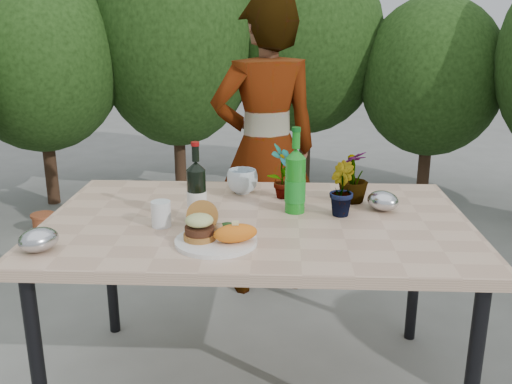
{
  "coord_description": "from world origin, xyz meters",
  "views": [
    {
      "loc": [
        0.09,
        -2.04,
        1.48
      ],
      "look_at": [
        0.0,
        -0.08,
        0.88
      ],
      "focal_mm": 40.0,
      "sensor_mm": 36.0,
      "label": 1
    }
  ],
  "objects_px": {
    "patio_table": "(257,233)",
    "wine_bottle": "(197,193)",
    "person": "(265,150)",
    "dinner_plate": "(216,241)"
  },
  "relations": [
    {
      "from": "person",
      "to": "patio_table",
      "type": "bearing_deg",
      "value": 72.22
    },
    {
      "from": "patio_table",
      "to": "wine_bottle",
      "type": "height_order",
      "value": "wine_bottle"
    },
    {
      "from": "patio_table",
      "to": "wine_bottle",
      "type": "xyz_separation_m",
      "value": [
        -0.22,
        -0.05,
        0.17
      ]
    },
    {
      "from": "dinner_plate",
      "to": "wine_bottle",
      "type": "height_order",
      "value": "wine_bottle"
    },
    {
      "from": "dinner_plate",
      "to": "wine_bottle",
      "type": "xyz_separation_m",
      "value": [
        -0.09,
        0.21,
        0.1
      ]
    },
    {
      "from": "patio_table",
      "to": "person",
      "type": "bearing_deg",
      "value": 89.75
    },
    {
      "from": "dinner_plate",
      "to": "person",
      "type": "distance_m",
      "value": 1.2
    },
    {
      "from": "dinner_plate",
      "to": "wine_bottle",
      "type": "relative_size",
      "value": 0.92
    },
    {
      "from": "patio_table",
      "to": "person",
      "type": "relative_size",
      "value": 1.0
    },
    {
      "from": "patio_table",
      "to": "wine_bottle",
      "type": "bearing_deg",
      "value": -168.46
    }
  ]
}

